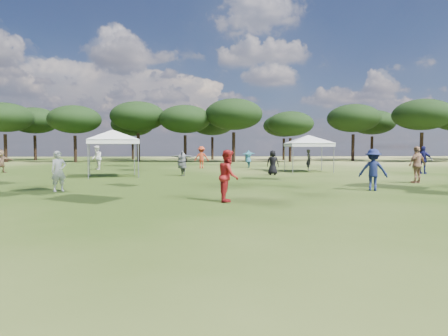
{
  "coord_description": "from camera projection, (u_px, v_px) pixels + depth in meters",
  "views": [
    {
      "loc": [
        -0.02,
        -0.69,
        1.81
      ],
      "look_at": [
        0.2,
        3.97,
        1.55
      ],
      "focal_mm": 30.0,
      "sensor_mm": 36.0,
      "label": 1
    }
  ],
  "objects": [
    {
      "name": "tent_right",
      "position": [
        308.0,
        137.0,
        27.06
      ],
      "size": [
        6.12,
        6.12,
        2.97
      ],
      "rotation": [
        0.0,
        0.0,
        -0.01
      ],
      "color": "gray",
      "rests_on": "ground"
    },
    {
      "name": "festival_crowd",
      "position": [
        184.0,
        162.0,
        23.63
      ],
      "size": [
        30.11,
        21.6,
        1.92
      ],
      "color": "#AF381D",
      "rests_on": "ground"
    },
    {
      "name": "tree_line",
      "position": [
        225.0,
        119.0,
        47.87
      ],
      "size": [
        108.78,
        17.63,
        7.77
      ],
      "color": "black",
      "rests_on": "ground"
    },
    {
      "name": "tent_left",
      "position": [
        112.0,
        132.0,
        22.55
      ],
      "size": [
        5.73,
        5.73,
        3.14
      ],
      "rotation": [
        0.0,
        0.0,
        0.27
      ],
      "color": "gray",
      "rests_on": "ground"
    }
  ]
}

